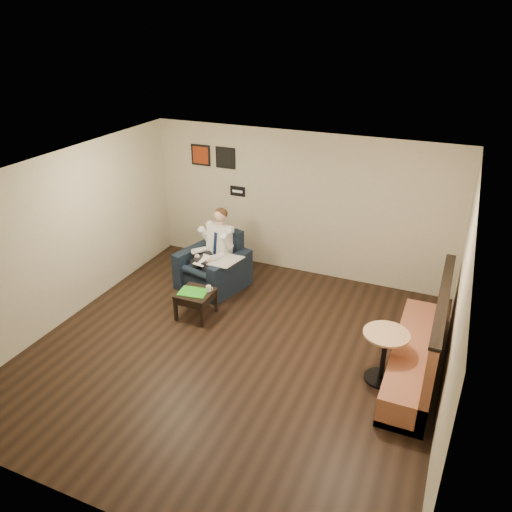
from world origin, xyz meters
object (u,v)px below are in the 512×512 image
at_px(green_folder, 193,292).
at_px(armchair, 212,261).
at_px(coffee_mug, 209,288).
at_px(seated_man, 207,255).
at_px(banquette, 418,333).
at_px(side_table, 196,304).
at_px(cafe_table, 383,357).
at_px(smartphone, 203,288).

bearing_deg(green_folder, armchair, 100.35).
bearing_deg(coffee_mug, seated_man, 119.29).
distance_m(armchair, banquette, 4.00).
bearing_deg(seated_man, banquette, -0.33).
height_order(side_table, coffee_mug, coffee_mug).
distance_m(coffee_mug, cafe_table, 3.09).
xyz_separation_m(smartphone, cafe_table, (3.17, -0.59, -0.08)).
height_order(green_folder, smartphone, green_folder).
distance_m(side_table, coffee_mug, 0.36).
height_order(green_folder, cafe_table, cafe_table).
bearing_deg(smartphone, armchair, 117.18).
xyz_separation_m(coffee_mug, banquette, (3.43, -0.20, 0.15)).
bearing_deg(banquette, side_table, 178.85).
relative_size(green_folder, cafe_table, 0.59).
height_order(green_folder, coffee_mug, coffee_mug).
distance_m(seated_man, coffee_mug, 0.93).
bearing_deg(armchair, seated_man, -90.00).
distance_m(armchair, cafe_table, 3.76).
bearing_deg(armchair, coffee_mug, -51.97).
relative_size(side_table, smartphone, 3.93).
xyz_separation_m(armchair, coffee_mug, (0.41, -0.93, -0.01)).
xyz_separation_m(armchair, green_folder, (0.20, -1.07, -0.05)).
xyz_separation_m(seated_man, side_table, (0.26, -0.92, -0.48)).
bearing_deg(seated_man, green_folder, -62.30).
xyz_separation_m(coffee_mug, cafe_table, (3.04, -0.55, -0.12)).
bearing_deg(smartphone, cafe_table, -0.83).
relative_size(seated_man, smartphone, 9.86).
relative_size(armchair, side_table, 1.89).
distance_m(coffee_mug, banquette, 3.44).
distance_m(seated_man, banquette, 4.00).
bearing_deg(cafe_table, banquette, 42.51).
xyz_separation_m(side_table, green_folder, (-0.03, -0.02, 0.24)).
xyz_separation_m(seated_man, smartphone, (0.31, -0.75, -0.24)).
relative_size(armchair, green_folder, 2.31).
bearing_deg(green_folder, side_table, 33.93).
height_order(seated_man, green_folder, seated_man).
distance_m(armchair, side_table, 1.11).
bearing_deg(side_table, smartphone, 72.89).
bearing_deg(cafe_table, seated_man, 158.87).
bearing_deg(banquette, smartphone, 176.17).
distance_m(smartphone, banquette, 3.57).
height_order(seated_man, side_table, seated_man).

